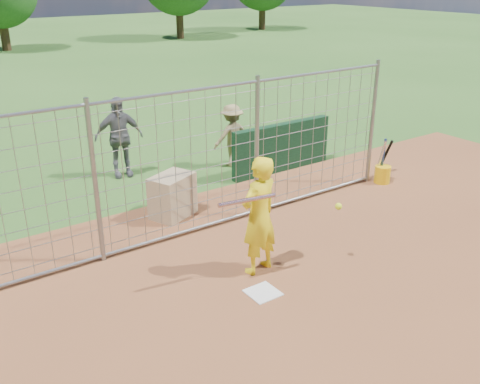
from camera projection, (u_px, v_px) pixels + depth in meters
ground at (255, 287)px, 7.75m from camera, size 100.00×100.00×0.00m
home_plate at (263, 293)px, 7.59m from camera, size 0.43×0.43×0.02m
dugout_wall at (282, 147)px, 12.06m from camera, size 2.60×0.20×1.10m
batter at (259, 216)px, 7.84m from camera, size 0.74×0.56×1.83m
bystander_b at (119, 137)px, 11.61m from camera, size 1.11×0.62×1.79m
bystander_c at (232, 135)px, 12.31m from camera, size 0.95×0.55×1.45m
equipment_bin at (172, 196)px, 9.85m from camera, size 0.95×0.82×0.80m
equipment_in_play at (271, 202)px, 7.47m from camera, size 1.96×0.45×0.45m
bucket_with_bats at (382, 172)px, 11.46m from camera, size 0.34×0.39×0.98m
backstop_fence at (183, 167)px, 8.78m from camera, size 9.08×0.08×2.60m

